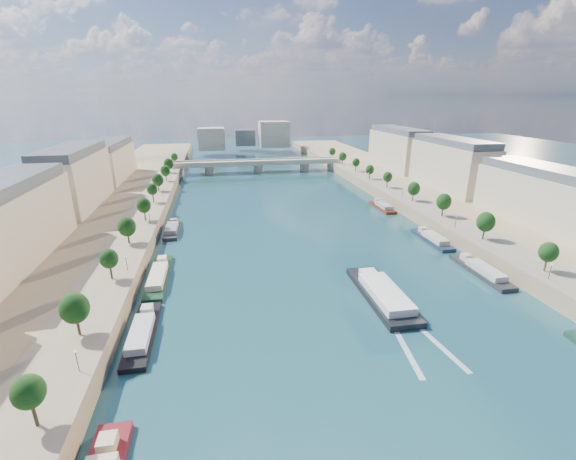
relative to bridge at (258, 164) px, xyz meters
name	(u,v)px	position (x,y,z in m)	size (l,w,h in m)	color
ground	(298,237)	(0.00, -127.91, -5.08)	(700.00, 700.00, 0.00)	#0B2D33
quay_left	(85,244)	(-72.00, -127.91, -2.58)	(44.00, 520.00, 5.00)	#9E8460
quay_right	(476,219)	(72.00, -127.91, -2.58)	(44.00, 520.00, 5.00)	#9E8460
pave_left	(132,234)	(-57.00, -127.91, -0.03)	(14.00, 520.00, 0.10)	gray
pave_right	(442,215)	(57.00, -127.91, -0.03)	(14.00, 520.00, 0.10)	gray
trees_left	(137,216)	(-55.00, -125.91, 5.39)	(4.80, 268.80, 8.26)	#382B1E
trees_right	(426,195)	(55.00, -117.91, 5.39)	(4.80, 268.80, 8.26)	#382B1E
lamps_left	(139,235)	(-52.50, -137.91, 2.70)	(0.36, 200.36, 4.28)	black
lamps_right	(426,205)	(52.50, -122.91, 2.70)	(0.36, 200.36, 4.28)	black
buildings_left	(47,196)	(-85.00, -115.91, 11.37)	(16.00, 226.00, 23.20)	#C7B299
buildings_right	(491,177)	(85.00, -115.91, 11.37)	(16.00, 226.00, 23.20)	#C7B299
skyline	(250,136)	(3.19, 91.61, 9.57)	(79.00, 42.00, 22.00)	#C7B299
bridge	(258,164)	(0.00, 0.00, 0.00)	(112.00, 12.00, 8.15)	#C1B79E
tour_barge	(382,294)	(11.48, -175.82, -3.90)	(8.93, 30.22, 4.09)	black
wake	(413,336)	(11.48, -192.36, -5.06)	(10.76, 25.97, 0.04)	silver
moored_barges_left	(142,335)	(-45.50, -182.33, -4.24)	(5.00, 159.02, 3.60)	#1A1A3A
moored_barges_right	(456,255)	(45.50, -155.35, -4.24)	(5.00, 129.94, 3.60)	#183E2F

